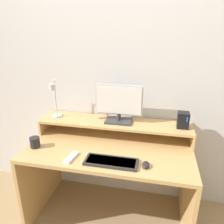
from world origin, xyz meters
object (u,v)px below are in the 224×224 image
at_px(desk_lamp, 55,100).
at_px(mouse, 146,165).
at_px(monitor, 119,104).
at_px(keyboard, 111,162).
at_px(router_dock, 183,120).
at_px(mug, 35,142).
at_px(remote_control, 71,157).

xyz_separation_m(desk_lamp, mouse, (0.86, -0.39, -0.31)).
height_order(monitor, desk_lamp, desk_lamp).
bearing_deg(keyboard, router_dock, 39.98).
bearing_deg(monitor, keyboard, -86.30).
relative_size(desk_lamp, mouse, 4.03).
bearing_deg(mug, desk_lamp, 78.91).
bearing_deg(desk_lamp, monitor, 5.26).
bearing_deg(mug, monitor, 28.96).
relative_size(desk_lamp, router_dock, 2.58).
height_order(keyboard, mouse, mouse).
bearing_deg(remote_control, monitor, 58.06).
height_order(keyboard, remote_control, keyboard).
bearing_deg(keyboard, mug, 172.07).
distance_m(router_dock, mug, 1.24).
xyz_separation_m(desk_lamp, router_dock, (1.13, 0.04, -0.12)).
distance_m(monitor, desk_lamp, 0.58).
height_order(mouse, mug, mug).
xyz_separation_m(monitor, keyboard, (0.03, -0.45, -0.30)).
bearing_deg(desk_lamp, keyboard, -32.85).
height_order(desk_lamp, remote_control, desk_lamp).
xyz_separation_m(desk_lamp, remote_control, (0.30, -0.40, -0.32)).
distance_m(keyboard, mouse, 0.25).
distance_m(router_dock, keyboard, 0.71).
xyz_separation_m(keyboard, mouse, (0.25, 0.01, 0.01)).
bearing_deg(router_dock, monitor, 178.92).
bearing_deg(keyboard, desk_lamp, 147.15).
bearing_deg(mug, router_dock, 16.11).
relative_size(monitor, router_dock, 3.03).
xyz_separation_m(router_dock, remote_control, (-0.83, -0.44, -0.20)).
bearing_deg(mouse, mug, 174.56).
xyz_separation_m(remote_control, mug, (-0.36, 0.10, 0.04)).
distance_m(mouse, remote_control, 0.56).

